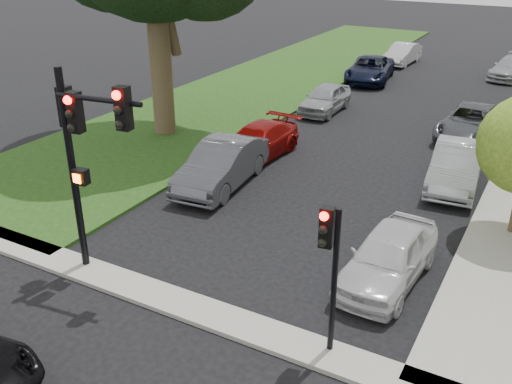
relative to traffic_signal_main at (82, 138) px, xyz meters
The scene contains 14 objects.
ground 5.56m from the traffic_signal_main, 33.61° to the right, with size 140.00×140.00×0.00m, color black.
grass_strip 22.79m from the traffic_signal_main, 104.52° to the left, with size 8.00×44.00×0.12m, color #1A3214.
sidewalk_cross 5.05m from the traffic_signal_main, ahead, with size 60.00×1.00×0.12m, color #A09F91.
traffic_signal_main is the anchor object (origin of this frame).
traffic_signal_secondary 6.79m from the traffic_signal_main, ahead, with size 0.46×0.37×3.54m.
car_parked_0 8.35m from the traffic_signal_main, 25.53° to the left, with size 1.71×4.26×1.45m, color silver.
car_parked_1 13.18m from the traffic_signal_main, 55.48° to the left, with size 1.63×4.67×1.54m, color #999BA0.
car_parked_2 17.94m from the traffic_signal_main, 67.23° to the left, with size 2.36×5.12×1.42m, color #3F4247.
car_parked_4 30.08m from the traffic_signal_main, 76.68° to the left, with size 1.84×4.54×1.32m, color #999BA0.
car_parked_5 7.14m from the traffic_signal_main, 90.91° to the left, with size 1.70×4.88×1.61m, color #3F4247.
car_parked_6 9.98m from the traffic_signal_main, 91.91° to the left, with size 1.89×4.65×1.35m, color maroon.
car_parked_7 17.10m from the traffic_signal_main, 91.43° to the left, with size 1.64×4.08×1.39m, color #999BA0.
car_parked_8 24.36m from the traffic_signal_main, 91.33° to the left, with size 2.40×5.20×1.45m, color black.
car_parked_9 30.08m from the traffic_signal_main, 90.37° to the left, with size 1.45×4.15×1.37m, color silver.
Camera 1 is at (6.80, -7.26, 8.48)m, focal length 40.00 mm.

